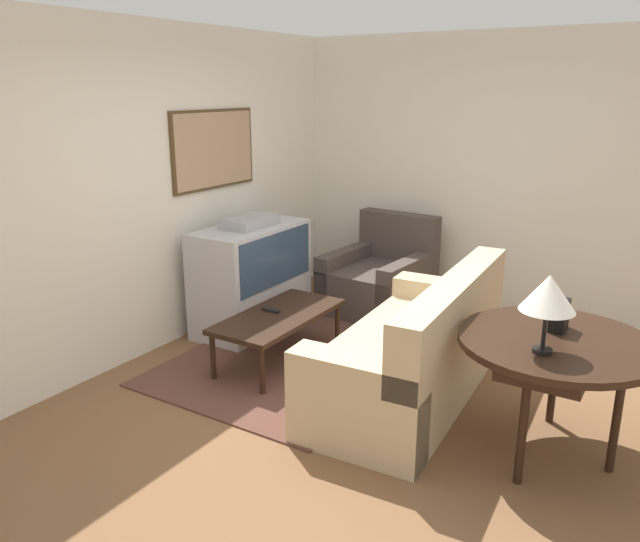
% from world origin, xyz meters
% --- Properties ---
extents(ground_plane, '(12.00, 12.00, 0.00)m').
position_xyz_m(ground_plane, '(0.00, 0.00, 0.00)').
color(ground_plane, brown).
extents(wall_back, '(12.00, 0.10, 2.70)m').
position_xyz_m(wall_back, '(0.01, 2.13, 1.35)').
color(wall_back, silver).
rests_on(wall_back, ground_plane).
extents(wall_right, '(0.06, 12.00, 2.70)m').
position_xyz_m(wall_right, '(2.63, 0.00, 1.35)').
color(wall_right, silver).
rests_on(wall_right, ground_plane).
extents(area_rug, '(2.24, 1.72, 0.01)m').
position_xyz_m(area_rug, '(0.46, 0.95, 0.01)').
color(area_rug, brown).
rests_on(area_rug, ground_plane).
extents(tv, '(1.15, 0.58, 1.06)m').
position_xyz_m(tv, '(0.85, 1.70, 0.50)').
color(tv, '#B7B7BC').
rests_on(tv, ground_plane).
extents(couch, '(2.03, 0.98, 0.93)m').
position_xyz_m(couch, '(0.38, -0.15, 0.33)').
color(couch, '#CCB289').
rests_on(couch, ground_plane).
extents(armchair, '(1.06, 0.94, 0.93)m').
position_xyz_m(armchair, '(1.94, 0.91, 0.30)').
color(armchair, '#473D38').
rests_on(armchair, ground_plane).
extents(coffee_table, '(1.19, 0.57, 0.42)m').
position_xyz_m(coffee_table, '(0.35, 1.04, 0.38)').
color(coffee_table, black).
rests_on(coffee_table, ground_plane).
extents(console_table, '(1.15, 1.15, 0.76)m').
position_xyz_m(console_table, '(0.13, -1.14, 0.69)').
color(console_table, black).
rests_on(console_table, ground_plane).
extents(table_lamp, '(0.30, 0.30, 0.45)m').
position_xyz_m(table_lamp, '(-0.12, -1.11, 1.10)').
color(table_lamp, black).
rests_on(table_lamp, console_table).
extents(mantel_clock, '(0.17, 0.10, 0.19)m').
position_xyz_m(mantel_clock, '(0.28, -1.11, 0.85)').
color(mantel_clock, black).
rests_on(mantel_clock, console_table).
extents(remote, '(0.05, 0.16, 0.02)m').
position_xyz_m(remote, '(0.36, 1.12, 0.43)').
color(remote, black).
rests_on(remote, coffee_table).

